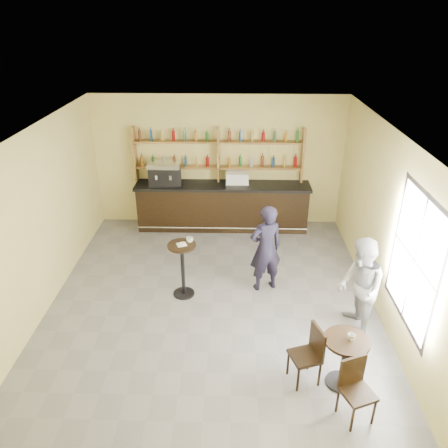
{
  "coord_description": "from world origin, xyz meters",
  "views": [
    {
      "loc": [
        0.39,
        -6.64,
        4.97
      ],
      "look_at": [
        0.2,
        0.8,
        1.25
      ],
      "focal_mm": 35.0,
      "sensor_mm": 36.0,
      "label": 1
    }
  ],
  "objects_px": {
    "pastry_case": "(237,178)",
    "cafe_table": "(344,362)",
    "pedestal_table": "(183,270)",
    "chair_west": "(305,356)",
    "man_main": "(266,249)",
    "chair_south": "(358,393)",
    "espresso_machine": "(165,173)",
    "bar_counter": "(223,206)",
    "patron_second": "(360,288)"
  },
  "relations": [
    {
      "from": "pastry_case",
      "to": "chair_south",
      "type": "relative_size",
      "value": 0.6
    },
    {
      "from": "chair_south",
      "to": "patron_second",
      "type": "relative_size",
      "value": 0.52
    },
    {
      "from": "pastry_case",
      "to": "chair_west",
      "type": "relative_size",
      "value": 0.59
    },
    {
      "from": "bar_counter",
      "to": "pastry_case",
      "type": "distance_m",
      "value": 0.81
    },
    {
      "from": "chair_west",
      "to": "bar_counter",
      "type": "bearing_deg",
      "value": 176.17
    },
    {
      "from": "pedestal_table",
      "to": "patron_second",
      "type": "distance_m",
      "value": 3.17
    },
    {
      "from": "bar_counter",
      "to": "chair_south",
      "type": "bearing_deg",
      "value": -71.14
    },
    {
      "from": "man_main",
      "to": "chair_south",
      "type": "height_order",
      "value": "man_main"
    },
    {
      "from": "espresso_machine",
      "to": "pedestal_table",
      "type": "relative_size",
      "value": 0.7
    },
    {
      "from": "bar_counter",
      "to": "cafe_table",
      "type": "height_order",
      "value": "bar_counter"
    },
    {
      "from": "cafe_table",
      "to": "patron_second",
      "type": "xyz_separation_m",
      "value": [
        0.46,
        1.19,
        0.46
      ]
    },
    {
      "from": "chair_west",
      "to": "pastry_case",
      "type": "bearing_deg",
      "value": 172.34
    },
    {
      "from": "pedestal_table",
      "to": "pastry_case",
      "type": "bearing_deg",
      "value": 70.62
    },
    {
      "from": "bar_counter",
      "to": "patron_second",
      "type": "bearing_deg",
      "value": -58.76
    },
    {
      "from": "pastry_case",
      "to": "chair_west",
      "type": "distance_m",
      "value": 5.16
    },
    {
      "from": "cafe_table",
      "to": "chair_west",
      "type": "distance_m",
      "value": 0.55
    },
    {
      "from": "cafe_table",
      "to": "chair_west",
      "type": "bearing_deg",
      "value": 174.81
    },
    {
      "from": "espresso_machine",
      "to": "chair_south",
      "type": "height_order",
      "value": "espresso_machine"
    },
    {
      "from": "chair_west",
      "to": "chair_south",
      "type": "height_order",
      "value": "chair_west"
    },
    {
      "from": "pedestal_table",
      "to": "man_main",
      "type": "distance_m",
      "value": 1.61
    },
    {
      "from": "espresso_machine",
      "to": "chair_south",
      "type": "bearing_deg",
      "value": -66.29
    },
    {
      "from": "chair_west",
      "to": "chair_south",
      "type": "xyz_separation_m",
      "value": [
        0.6,
        -0.65,
        -0.01
      ]
    },
    {
      "from": "cafe_table",
      "to": "pastry_case",
      "type": "bearing_deg",
      "value": 106.84
    },
    {
      "from": "man_main",
      "to": "cafe_table",
      "type": "xyz_separation_m",
      "value": [
        0.99,
        -2.42,
        -0.47
      ]
    },
    {
      "from": "cafe_table",
      "to": "chair_west",
      "type": "xyz_separation_m",
      "value": [
        -0.55,
        0.05,
        0.05
      ]
    },
    {
      "from": "chair_south",
      "to": "chair_west",
      "type": "bearing_deg",
      "value": 110.92
    },
    {
      "from": "man_main",
      "to": "chair_west",
      "type": "distance_m",
      "value": 2.45
    },
    {
      "from": "cafe_table",
      "to": "chair_west",
      "type": "relative_size",
      "value": 0.89
    },
    {
      "from": "espresso_machine",
      "to": "patron_second",
      "type": "distance_m",
      "value": 5.38
    },
    {
      "from": "man_main",
      "to": "chair_west",
      "type": "relative_size",
      "value": 1.91
    },
    {
      "from": "bar_counter",
      "to": "pedestal_table",
      "type": "height_order",
      "value": "bar_counter"
    },
    {
      "from": "pastry_case",
      "to": "man_main",
      "type": "xyz_separation_m",
      "value": [
        0.54,
        -2.62,
        -0.42
      ]
    },
    {
      "from": "espresso_machine",
      "to": "cafe_table",
      "type": "height_order",
      "value": "espresso_machine"
    },
    {
      "from": "pedestal_table",
      "to": "chair_west",
      "type": "relative_size",
      "value": 1.18
    },
    {
      "from": "patron_second",
      "to": "espresso_machine",
      "type": "bearing_deg",
      "value": -138.23
    },
    {
      "from": "espresso_machine",
      "to": "chair_south",
      "type": "relative_size",
      "value": 0.84
    },
    {
      "from": "cafe_table",
      "to": "man_main",
      "type": "bearing_deg",
      "value": 112.25
    },
    {
      "from": "pastry_case",
      "to": "pedestal_table",
      "type": "distance_m",
      "value": 3.15
    },
    {
      "from": "espresso_machine",
      "to": "man_main",
      "type": "bearing_deg",
      "value": -55.83
    },
    {
      "from": "man_main",
      "to": "chair_south",
      "type": "xyz_separation_m",
      "value": [
        1.04,
        -3.02,
        -0.43
      ]
    },
    {
      "from": "chair_west",
      "to": "chair_south",
      "type": "bearing_deg",
      "value": 23.99
    },
    {
      "from": "pastry_case",
      "to": "cafe_table",
      "type": "relative_size",
      "value": 0.66
    },
    {
      "from": "espresso_machine",
      "to": "cafe_table",
      "type": "bearing_deg",
      "value": -63.8
    },
    {
      "from": "chair_south",
      "to": "bar_counter",
      "type": "bearing_deg",
      "value": 87.07
    },
    {
      "from": "cafe_table",
      "to": "patron_second",
      "type": "relative_size",
      "value": 0.47
    },
    {
      "from": "pastry_case",
      "to": "man_main",
      "type": "bearing_deg",
      "value": -81.43
    },
    {
      "from": "cafe_table",
      "to": "pedestal_table",
      "type": "bearing_deg",
      "value": 139.69
    },
    {
      "from": "pastry_case",
      "to": "patron_second",
      "type": "xyz_separation_m",
      "value": [
        1.99,
        -3.86,
        -0.43
      ]
    },
    {
      "from": "pedestal_table",
      "to": "chair_south",
      "type": "relative_size",
      "value": 1.2
    },
    {
      "from": "pedestal_table",
      "to": "patron_second",
      "type": "bearing_deg",
      "value": -17.91
    }
  ]
}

